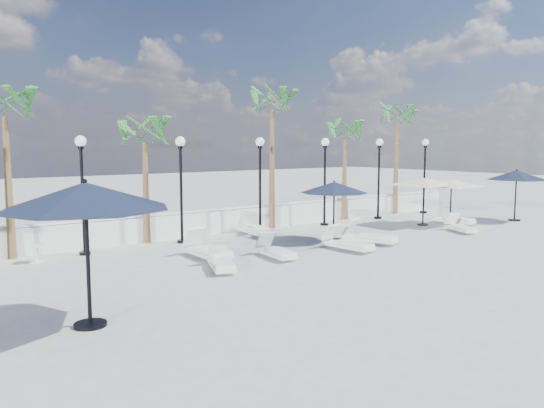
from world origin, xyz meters
TOP-DOWN VIEW (x-y plane):
  - ground at (0.00, 0.00)m, footprint 100.00×100.00m
  - balustrade at (0.00, 7.50)m, footprint 26.00×0.30m
  - lamppost_1 at (-7.00, 6.50)m, footprint 0.36×0.36m
  - lamppost_2 at (-3.50, 6.50)m, footprint 0.36×0.36m
  - lamppost_3 at (0.00, 6.50)m, footprint 0.36×0.36m
  - lamppost_4 at (3.50, 6.50)m, footprint 0.36×0.36m
  - lamppost_5 at (7.00, 6.50)m, footprint 0.36×0.36m
  - lamppost_6 at (10.50, 6.50)m, footprint 0.36×0.36m
  - palm_0 at (-9.00, 7.30)m, footprint 2.60×2.60m
  - palm_1 at (-4.50, 7.30)m, footprint 2.60×2.60m
  - palm_2 at (1.20, 7.30)m, footprint 2.60×2.60m
  - palm_3 at (5.50, 7.30)m, footprint 2.60×2.60m
  - palm_4 at (9.20, 7.30)m, footprint 2.60×2.60m
  - lounger_0 at (-4.56, 2.07)m, footprint 1.20×1.87m
  - lounger_1 at (-4.12, 3.61)m, footprint 0.73×2.15m
  - lounger_2 at (-0.45, 6.19)m, footprint 0.96×2.19m
  - lounger_3 at (1.85, 2.30)m, footprint 1.25×2.08m
  - lounger_4 at (-2.35, 2.41)m, footprint 0.79×1.82m
  - lounger_5 at (0.33, 1.91)m, footprint 0.80×1.97m
  - lounger_6 at (8.35, 3.28)m, footprint 0.90×1.98m
  - lounger_7 at (6.68, 1.80)m, footprint 1.18×1.75m
  - side_table_0 at (-8.53, 6.20)m, footprint 0.54×0.54m
  - side_table_1 at (-0.73, 6.20)m, footprint 0.46×0.46m
  - side_table_2 at (1.86, 3.52)m, footprint 0.53×0.53m
  - parasol_navy_left at (-9.11, -0.42)m, footprint 3.29×3.29m
  - parasol_navy_mid at (1.19, 3.49)m, footprint 2.50×2.50m
  - parasol_navy_right at (11.61, 2.18)m, footprint 2.70×2.70m
  - parasol_cream_sq_a at (6.99, 3.88)m, footprint 4.58×4.58m
  - parasol_cream_sq_b at (8.07, 3.23)m, footprint 4.34×4.34m

SIDE VIEW (x-z plane):
  - ground at x=0.00m, z-range 0.00..0.00m
  - lounger_7 at x=6.68m, z-range -0.10..0.53m
  - lounger_4 at x=-2.35m, z-range -0.11..0.55m
  - lounger_0 at x=-4.56m, z-range -0.11..0.56m
  - lounger_6 at x=8.35m, z-range -0.12..0.60m
  - lounger_5 at x=0.33m, z-range -0.12..0.60m
  - lounger_3 at x=1.85m, z-range -0.12..0.62m
  - lounger_2 at x=-0.45m, z-range -0.13..0.66m
  - lounger_1 at x=-4.12m, z-range -0.13..0.67m
  - side_table_1 at x=-0.73m, z-range 0.05..0.49m
  - side_table_2 at x=1.86m, z-range 0.05..0.57m
  - side_table_0 at x=-8.53m, z-range 0.05..0.58m
  - balustrade at x=0.00m, z-range -0.04..0.97m
  - parasol_navy_mid at x=1.19m, z-range 0.85..3.09m
  - parasol_cream_sq_b at x=8.07m, z-range 0.92..3.10m
  - parasol_cream_sq_a at x=6.99m, z-range 0.96..3.21m
  - parasol_navy_right at x=11.61m, z-range 0.92..3.33m
  - lamppost_1 at x=-7.00m, z-range 0.57..4.41m
  - lamppost_2 at x=-3.50m, z-range 0.57..4.41m
  - lamppost_3 at x=0.00m, z-range 0.57..4.41m
  - lamppost_4 at x=3.50m, z-range 0.57..4.41m
  - lamppost_5 at x=7.00m, z-range 0.57..4.41m
  - lamppost_6 at x=10.50m, z-range 0.57..4.41m
  - parasol_navy_left at x=-9.11m, z-range 1.11..4.01m
  - palm_1 at x=-4.50m, z-range 1.40..6.10m
  - palm_3 at x=5.50m, z-range 1.50..6.40m
  - palm_0 at x=-9.00m, z-range 1.78..7.28m
  - palm_4 at x=9.20m, z-range 1.88..7.58m
  - palm_2 at x=1.20m, z-range 2.07..8.17m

